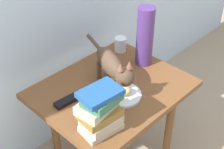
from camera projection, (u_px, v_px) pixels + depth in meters
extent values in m
cube|color=brown|center=(112.00, 89.00, 1.69)|extent=(0.74, 0.61, 0.03)
cylinder|color=brown|center=(169.00, 128.00, 1.86)|extent=(0.04, 0.04, 0.53)
cylinder|color=brown|center=(55.00, 129.00, 1.85)|extent=(0.04, 0.04, 0.53)
cylinder|color=brown|center=(111.00, 92.00, 2.11)|extent=(0.04, 0.04, 0.53)
cylinder|color=silver|center=(122.00, 95.00, 1.62)|extent=(0.19, 0.19, 0.01)
ellipsoid|color=#E0BC7A|center=(123.00, 91.00, 1.59)|extent=(0.10, 0.10, 0.05)
cylinder|color=#4C3828|center=(123.00, 84.00, 1.62)|extent=(0.02, 0.02, 0.10)
cylinder|color=#4C3828|center=(112.00, 87.00, 1.60)|extent=(0.02, 0.02, 0.10)
cylinder|color=#4C3828|center=(109.00, 67.00, 1.73)|extent=(0.02, 0.02, 0.10)
cylinder|color=#4C3828|center=(99.00, 70.00, 1.71)|extent=(0.02, 0.02, 0.10)
ellipsoid|color=#4C3828|center=(110.00, 63.00, 1.62)|extent=(0.17, 0.28, 0.11)
sphere|color=#4C3828|center=(125.00, 77.00, 1.50)|extent=(0.09, 0.09, 0.09)
cone|color=brown|center=(130.00, 65.00, 1.47)|extent=(0.03, 0.03, 0.03)
cone|color=brown|center=(121.00, 67.00, 1.46)|extent=(0.03, 0.03, 0.03)
cylinder|color=#4C3828|center=(94.00, 42.00, 1.76)|extent=(0.07, 0.16, 0.02)
cube|color=#BCB299|center=(101.00, 127.00, 1.43)|extent=(0.18, 0.14, 0.03)
cube|color=#BCB299|center=(101.00, 121.00, 1.41)|extent=(0.17, 0.13, 0.04)
cube|color=olive|center=(100.00, 114.00, 1.39)|extent=(0.18, 0.14, 0.04)
cube|color=#BCB299|center=(97.00, 106.00, 1.37)|extent=(0.18, 0.14, 0.04)
cube|color=#336B4C|center=(102.00, 99.00, 1.34)|extent=(0.16, 0.13, 0.04)
cube|color=#1E4C8C|center=(100.00, 93.00, 1.32)|extent=(0.18, 0.13, 0.02)
cylinder|color=#4C2D72|center=(145.00, 37.00, 1.76)|extent=(0.09, 0.09, 0.34)
cylinder|color=silver|center=(120.00, 44.00, 1.93)|extent=(0.07, 0.07, 0.08)
cylinder|color=silver|center=(120.00, 47.00, 1.95)|extent=(0.06, 0.06, 0.04)
cube|color=black|center=(69.00, 100.00, 1.58)|extent=(0.15, 0.05, 0.02)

